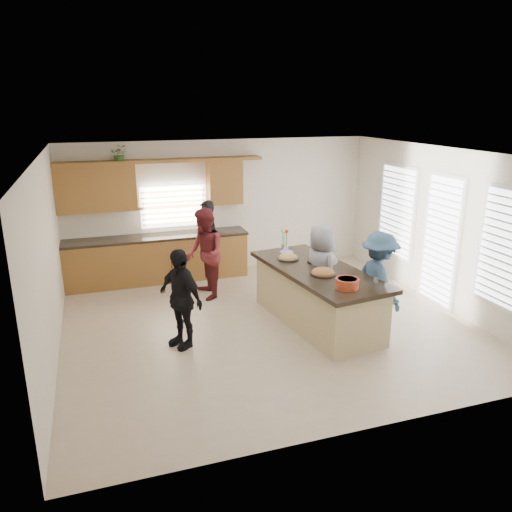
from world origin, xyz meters
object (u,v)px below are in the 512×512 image
object	(u,v)px
woman_left_back	(207,239)
woman_left_front	(180,298)
woman_right_front	(321,271)
woman_right_back	(378,282)
island	(317,297)
woman_left_mid	(205,254)
salad_bowl	(347,283)

from	to	relation	value
woman_left_back	woman_left_front	size ratio (longest dim) A/B	1.07
woman_left_front	woman_left_back	bearing A→B (deg)	130.25
woman_right_front	woman_left_front	bearing A→B (deg)	88.75
woman_left_back	woman_right_back	size ratio (longest dim) A/B	1.00
island	woman_left_mid	distance (m)	2.30
island	woman_left_back	xyz separation A→B (m)	(-1.19, 2.82, 0.36)
salad_bowl	woman_right_back	xyz separation A→B (m)	(0.79, 0.42, -0.22)
salad_bowl	woman_left_back	xyz separation A→B (m)	(-1.21, 3.76, -0.22)
island	woman_left_front	size ratio (longest dim) A/B	1.86
woman_left_mid	island	bearing A→B (deg)	40.06
salad_bowl	woman_left_front	distance (m)	2.45
salad_bowl	woman_right_front	distance (m)	1.21
woman_left_back	woman_left_mid	size ratio (longest dim) A/B	0.95
island	woman_left_back	distance (m)	3.08
island	woman_left_mid	bearing A→B (deg)	123.82
woman_left_back	island	bearing A→B (deg)	-0.47
woman_left_front	woman_left_mid	bearing A→B (deg)	127.17
woman_right_front	salad_bowl	bearing A→B (deg)	163.63
salad_bowl	woman_right_front	xyz separation A→B (m)	(0.15, 1.18, -0.22)
island	woman_left_back	size ratio (longest dim) A/B	1.74
island	woman_right_back	bearing A→B (deg)	-40.55
woman_left_front	woman_right_back	bearing A→B (deg)	52.63
woman_left_mid	woman_right_back	distance (m)	3.20
island	woman_left_back	world-z (taller)	woman_left_back
woman_left_mid	woman_right_back	bearing A→B (deg)	44.71
woman_left_mid	woman_left_front	size ratio (longest dim) A/B	1.12
woman_left_mid	woman_right_front	bearing A→B (deg)	47.43
woman_left_mid	woman_left_back	bearing A→B (deg)	163.75
salad_bowl	woman_left_mid	xyz separation A→B (m)	(-1.51, 2.64, -0.18)
island	woman_right_front	size ratio (longest dim) A/B	1.75
woman_right_back	woman_right_front	distance (m)	1.00
woman_left_mid	woman_right_front	xyz separation A→B (m)	(1.66, -1.46, -0.04)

